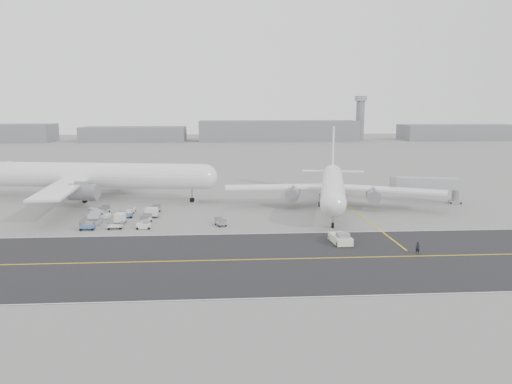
{
  "coord_description": "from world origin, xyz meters",
  "views": [
    {
      "loc": [
        0.05,
        -91.41,
        22.99
      ],
      "look_at": [
        7.23,
        12.0,
        5.42
      ],
      "focal_mm": 35.0,
      "sensor_mm": 36.0,
      "label": 1
    }
  ],
  "objects": [
    {
      "name": "horizon_buildings",
      "position": [
        30.0,
        260.0,
        0.0
      ],
      "size": [
        520.0,
        28.0,
        28.0
      ],
      "primitive_type": null,
      "color": "gray",
      "rests_on": "ground"
    },
    {
      "name": "pushback_tug",
      "position": [
        20.25,
        -9.84,
        0.87
      ],
      "size": [
        3.18,
        7.53,
        2.13
      ],
      "rotation": [
        0.0,
        0.0,
        0.08
      ],
      "color": "silver",
      "rests_on": "ground"
    },
    {
      "name": "control_tower",
      "position": [
        100.0,
        265.0,
        16.25
      ],
      "size": [
        7.0,
        7.0,
        31.25
      ],
      "color": "gray",
      "rests_on": "ground"
    },
    {
      "name": "ground",
      "position": [
        0.0,
        0.0,
        0.0
      ],
      "size": [
        700.0,
        700.0,
        0.0
      ],
      "primitive_type": "plane",
      "color": "gray",
      "rests_on": "ground"
    },
    {
      "name": "gse_cluster",
      "position": [
        -20.32,
        10.66,
        0.0
      ],
      "size": [
        19.55,
        23.75,
        2.18
      ],
      "primitive_type": null,
      "rotation": [
        0.0,
        0.0,
        -0.04
      ],
      "color": "gray",
      "rests_on": "ground"
    },
    {
      "name": "ground_crew_a",
      "position": [
        31.02,
        -16.82,
        0.98
      ],
      "size": [
        0.77,
        0.55,
        1.96
      ],
      "primitive_type": "imported",
      "rotation": [
        0.0,
        0.0,
        -0.12
      ],
      "color": "black",
      "rests_on": "ground"
    },
    {
      "name": "stray_dolly",
      "position": [
        -0.27,
        4.57,
        0.0
      ],
      "size": [
        2.44,
        3.03,
        1.62
      ],
      "primitive_type": null,
      "rotation": [
        0.0,
        0.0,
        0.36
      ],
      "color": "silver",
      "rests_on": "ground"
    },
    {
      "name": "taxiway",
      "position": [
        5.02,
        -17.98,
        0.01
      ],
      "size": [
        220.0,
        59.0,
        0.03
      ],
      "color": "#262528",
      "rests_on": "ground"
    },
    {
      "name": "airliner_b",
      "position": [
        25.85,
        21.63,
        5.15
      ],
      "size": [
        49.98,
        51.07,
        17.85
      ],
      "rotation": [
        0.0,
        0.0,
        -0.22
      ],
      "color": "white",
      "rests_on": "ground"
    },
    {
      "name": "airliner_a",
      "position": [
        -32.33,
        34.36,
        6.35
      ],
      "size": [
        63.57,
        62.38,
        22.08
      ],
      "rotation": [
        0.0,
        0.0,
        1.4
      ],
      "color": "white",
      "rests_on": "ground"
    },
    {
      "name": "jet_bridge",
      "position": [
        49.68,
        25.72,
        4.42
      ],
      "size": [
        16.96,
        7.02,
        6.34
      ],
      "rotation": [
        0.0,
        0.0,
        -0.25
      ],
      "color": "gray",
      "rests_on": "ground"
    }
  ]
}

